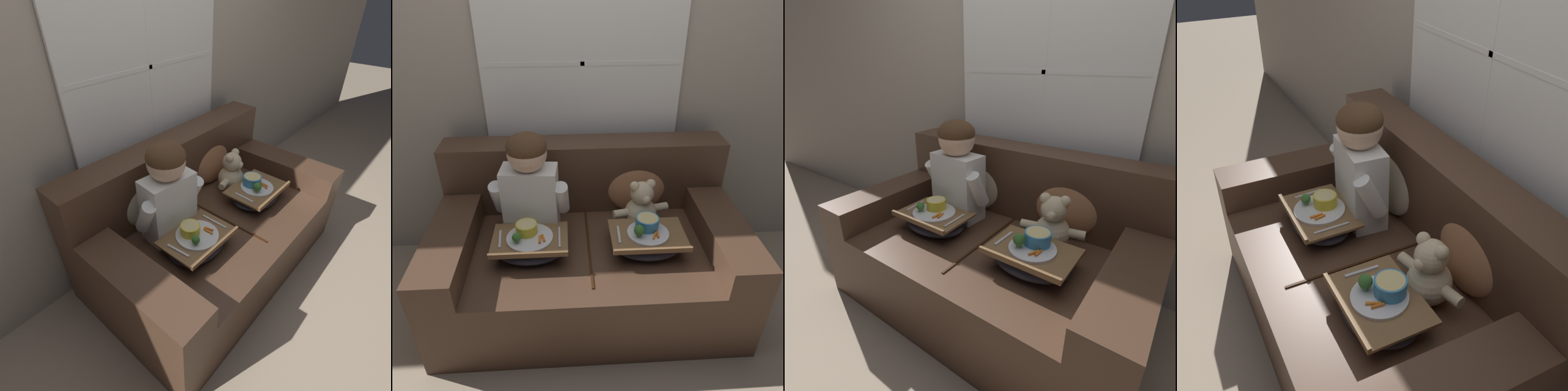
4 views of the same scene
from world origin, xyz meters
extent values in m
plane|color=tan|center=(0.00, 0.00, 0.00)|extent=(14.00, 14.00, 0.00)
cube|color=#A89E8E|center=(0.00, 0.58, 1.30)|extent=(8.00, 0.05, 2.60)
cube|color=white|center=(0.00, 0.54, 1.28)|extent=(1.16, 0.02, 1.12)
cube|color=black|center=(0.00, 0.54, 1.28)|extent=(1.11, 0.01, 1.07)
cube|color=white|center=(0.00, 0.53, 1.28)|extent=(0.02, 0.02, 1.07)
cube|color=white|center=(0.00, 0.53, 1.28)|extent=(1.11, 0.02, 0.02)
cube|color=#4C3323|center=(0.00, 0.00, 0.22)|extent=(1.69, 0.99, 0.43)
cube|color=#4C3323|center=(0.00, 0.38, 0.65)|extent=(1.69, 0.22, 0.43)
cube|color=#4C3323|center=(-0.73, 0.00, 0.51)|extent=(0.22, 0.99, 0.16)
cube|color=#4C3323|center=(0.73, 0.00, 0.51)|extent=(0.22, 0.99, 0.16)
cube|color=#32190A|center=(0.00, -0.02, 0.44)|extent=(0.01, 0.73, 0.01)
ellipsoid|color=#C1B293|center=(-0.31, 0.30, 0.62)|extent=(0.40, 0.19, 0.42)
ellipsoid|color=#B2754C|center=(0.31, 0.30, 0.62)|extent=(0.39, 0.19, 0.40)
cube|color=white|center=(-0.31, 0.11, 0.64)|extent=(0.31, 0.19, 0.40)
sphere|color=beige|center=(-0.31, 0.11, 0.93)|extent=(0.21, 0.21, 0.21)
ellipsoid|color=#4C331E|center=(-0.31, 0.11, 0.96)|extent=(0.21, 0.21, 0.15)
cylinder|color=white|center=(-0.49, 0.11, 0.67)|extent=(0.09, 0.16, 0.22)
cylinder|color=white|center=(-0.14, 0.08, 0.67)|extent=(0.09, 0.16, 0.22)
sphere|color=beige|center=(0.31, 0.11, 0.53)|extent=(0.18, 0.18, 0.18)
sphere|color=beige|center=(0.31, 0.11, 0.66)|extent=(0.13, 0.13, 0.13)
sphere|color=beige|center=(0.26, 0.10, 0.71)|extent=(0.06, 0.06, 0.06)
sphere|color=beige|center=(0.36, 0.12, 0.71)|extent=(0.06, 0.06, 0.06)
sphere|color=beige|center=(0.32, 0.05, 0.65)|extent=(0.05, 0.05, 0.05)
sphere|color=black|center=(0.33, 0.04, 0.66)|extent=(0.02, 0.02, 0.02)
cylinder|color=beige|center=(0.20, 0.09, 0.54)|extent=(0.10, 0.07, 0.05)
cylinder|color=beige|center=(0.43, 0.14, 0.54)|extent=(0.10, 0.07, 0.05)
cylinder|color=beige|center=(0.29, 0.01, 0.46)|extent=(0.06, 0.09, 0.05)
cylinder|color=beige|center=(0.37, 0.03, 0.46)|extent=(0.06, 0.09, 0.05)
ellipsoid|color=#2D2D38|center=(-0.31, -0.11, 0.48)|extent=(0.38, 0.27, 0.09)
cube|color=brown|center=(-0.31, -0.11, 0.53)|extent=(0.40, 0.28, 0.01)
cube|color=brown|center=(-0.31, -0.24, 0.55)|extent=(0.40, 0.02, 0.02)
cylinder|color=silver|center=(-0.31, -0.11, 0.54)|extent=(0.24, 0.24, 0.01)
cylinder|color=yellow|center=(-0.33, -0.07, 0.58)|extent=(0.11, 0.11, 0.06)
cylinder|color=#E5D189|center=(-0.33, -0.07, 0.60)|extent=(0.10, 0.10, 0.01)
sphere|color=#38702D|center=(-0.37, -0.15, 0.58)|extent=(0.05, 0.05, 0.05)
cylinder|color=#7A9E56|center=(-0.37, -0.15, 0.56)|extent=(0.02, 0.02, 0.02)
cylinder|color=orange|center=(-0.26, -0.14, 0.56)|extent=(0.01, 0.06, 0.01)
cylinder|color=orange|center=(-0.24, -0.13, 0.56)|extent=(0.02, 0.06, 0.01)
cube|color=silver|center=(-0.47, -0.11, 0.54)|extent=(0.03, 0.14, 0.01)
cube|color=silver|center=(-0.16, -0.11, 0.54)|extent=(0.01, 0.17, 0.01)
ellipsoid|color=#2D2D38|center=(0.31, -0.11, 0.48)|extent=(0.38, 0.28, 0.09)
cube|color=brown|center=(0.31, -0.11, 0.53)|extent=(0.40, 0.29, 0.01)
cube|color=brown|center=(0.31, -0.24, 0.55)|extent=(0.40, 0.02, 0.02)
cylinder|color=silver|center=(0.31, -0.11, 0.54)|extent=(0.22, 0.22, 0.01)
cylinder|color=#3889C1|center=(0.31, -0.06, 0.58)|extent=(0.13, 0.13, 0.06)
cylinder|color=#E5D189|center=(0.31, -0.06, 0.61)|extent=(0.11, 0.11, 0.01)
sphere|color=#38702D|center=(0.26, -0.14, 0.59)|extent=(0.06, 0.06, 0.06)
cylinder|color=#7A9E56|center=(0.26, -0.14, 0.56)|extent=(0.02, 0.02, 0.03)
cylinder|color=orange|center=(0.34, -0.15, 0.56)|extent=(0.03, 0.06, 0.01)
cylinder|color=orange|center=(0.36, -0.14, 0.56)|extent=(0.02, 0.05, 0.01)
cube|color=silver|center=(0.16, -0.11, 0.54)|extent=(0.02, 0.14, 0.01)
camera|label=1|loc=(-1.25, -0.91, 1.73)|focal=28.00mm
camera|label=2|loc=(-0.11, -1.70, 1.78)|focal=35.00mm
camera|label=3|loc=(0.82, -1.20, 1.33)|focal=28.00mm
camera|label=4|loc=(1.38, -0.66, 1.80)|focal=42.00mm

